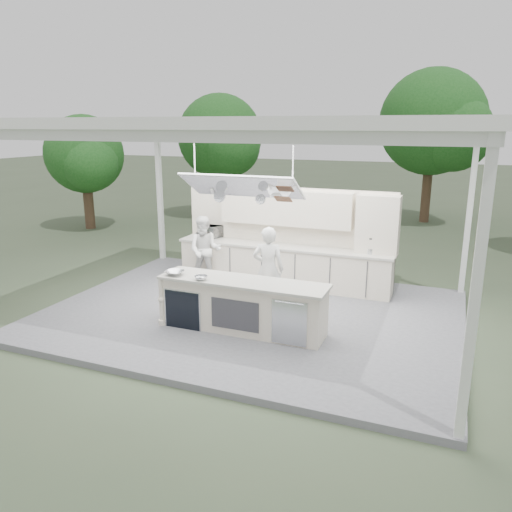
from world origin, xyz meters
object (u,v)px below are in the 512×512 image
at_px(demo_island, 242,305).
at_px(sous_chef, 205,250).
at_px(head_chef, 268,269).
at_px(back_counter, 283,265).

bearing_deg(demo_island, sous_chef, 130.32).
bearing_deg(head_chef, sous_chef, -40.38).
xyz_separation_m(back_counter, head_chef, (0.27, -1.68, 0.38)).
relative_size(demo_island, back_counter, 0.61).
bearing_deg(sous_chef, demo_island, -68.16).
distance_m(demo_island, back_counter, 2.82).
distance_m(back_counter, head_chef, 1.74).
bearing_deg(sous_chef, head_chef, -47.52).
xyz_separation_m(demo_island, back_counter, (-0.18, 2.81, 0.00)).
xyz_separation_m(demo_island, sous_chef, (-1.90, 2.24, 0.33)).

